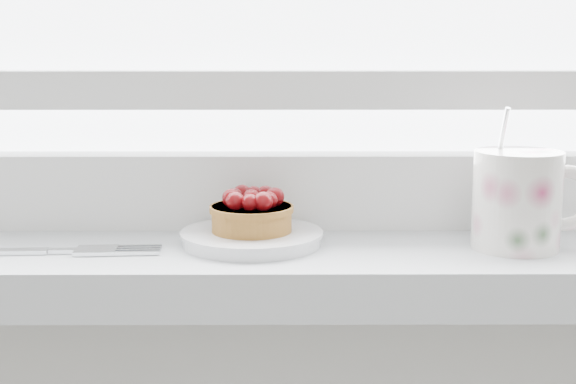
{
  "coord_description": "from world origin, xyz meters",
  "views": [
    {
      "loc": [
        -0.03,
        1.22,
        1.11
      ],
      "look_at": [
        -0.02,
        1.88,
        0.99
      ],
      "focal_mm": 50.0,
      "sensor_mm": 36.0,
      "label": 1
    }
  ],
  "objects_px": {
    "raspberry_tart": "(252,212)",
    "floral_mug": "(520,198)",
    "saucer": "(252,238)",
    "fork": "(25,251)"
  },
  "relations": [
    {
      "from": "fork",
      "to": "raspberry_tart",
      "type": "bearing_deg",
      "value": 9.28
    },
    {
      "from": "raspberry_tart",
      "to": "floral_mug",
      "type": "distance_m",
      "value": 0.23
    },
    {
      "from": "saucer",
      "to": "floral_mug",
      "type": "xyz_separation_m",
      "value": [
        0.23,
        -0.01,
        0.04
      ]
    },
    {
      "from": "raspberry_tart",
      "to": "floral_mug",
      "type": "relative_size",
      "value": 0.61
    },
    {
      "from": "raspberry_tart",
      "to": "fork",
      "type": "xyz_separation_m",
      "value": [
        -0.19,
        -0.03,
        -0.03
      ]
    },
    {
      "from": "saucer",
      "to": "raspberry_tart",
      "type": "relative_size",
      "value": 1.71
    },
    {
      "from": "raspberry_tart",
      "to": "floral_mug",
      "type": "height_order",
      "value": "floral_mug"
    },
    {
      "from": "raspberry_tart",
      "to": "saucer",
      "type": "bearing_deg",
      "value": -131.87
    },
    {
      "from": "raspberry_tart",
      "to": "floral_mug",
      "type": "bearing_deg",
      "value": -3.3
    },
    {
      "from": "saucer",
      "to": "fork",
      "type": "height_order",
      "value": "saucer"
    }
  ]
}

